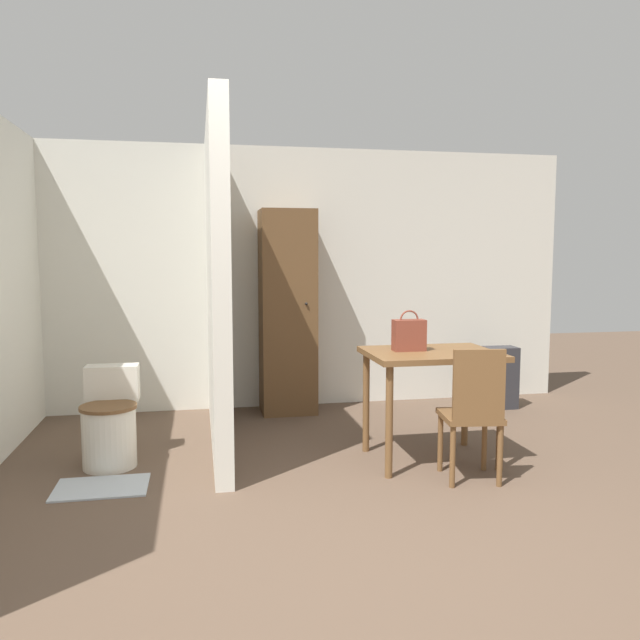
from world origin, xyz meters
The scene contains 10 objects.
ground_plane centered at (0.00, 0.00, 0.00)m, with size 16.00×16.00×0.00m, color brown.
wall_back centered at (0.00, 3.39, 1.25)m, with size 5.56×0.12×2.50m.
partition_wall centered at (-0.74, 2.24, 1.25)m, with size 0.12×2.18×2.50m.
dining_table centered at (0.74, 1.50, 0.69)m, with size 0.91×0.70×0.80m.
wooden_chair centered at (0.85, 1.03, 0.48)m, with size 0.41×0.41×0.89m.
toilet centered at (-1.51, 1.84, 0.29)m, with size 0.39×0.54×0.68m.
handbag centered at (0.58, 1.54, 0.91)m, with size 0.23×0.11×0.29m.
wooden_cabinet centered at (-0.07, 3.09, 0.95)m, with size 0.50×0.46×1.89m.
bath_mat centered at (-1.51, 1.37, 0.01)m, with size 0.58×0.40×0.01m.
space_heater centered at (1.97, 2.84, 0.30)m, with size 0.31×0.20×0.60m.
Camera 1 is at (-0.88, -2.65, 1.47)m, focal length 35.00 mm.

